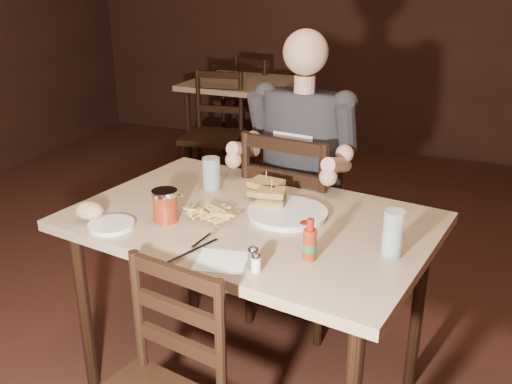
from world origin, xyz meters
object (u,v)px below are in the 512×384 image
(dinner_plate, at_px, (287,214))
(hot_sauce, at_px, (310,239))
(syrup_dispenser, at_px, (165,206))
(bg_chair_far, at_px, (264,105))
(glass_left, at_px, (211,174))
(side_plate, at_px, (111,226))
(main_table, at_px, (251,235))
(glass_right, at_px, (393,233))
(diner, at_px, (300,135))
(bg_table, at_px, (241,92))
(chair_far, at_px, (301,226))
(bg_chair_near, at_px, (213,136))

(dinner_plate, bearing_deg, hot_sauce, -59.75)
(syrup_dispenser, bearing_deg, bg_chair_far, 113.92)
(bg_chair_far, bearing_deg, syrup_dispenser, 124.98)
(glass_left, distance_m, side_plate, 0.50)
(dinner_plate, bearing_deg, side_plate, -149.66)
(main_table, bearing_deg, glass_right, -12.11)
(diner, height_order, side_plate, diner)
(side_plate, bearing_deg, glass_right, 9.19)
(bg_table, bearing_deg, chair_far, -59.83)
(bg_chair_near, height_order, glass_left, bg_chair_near)
(glass_right, distance_m, syrup_dispenser, 0.81)
(diner, bearing_deg, bg_table, 127.17)
(bg_chair_near, xyz_separation_m, syrup_dispenser, (0.80, -2.05, 0.38))
(glass_right, bearing_deg, glass_left, 158.10)
(glass_right, bearing_deg, bg_table, 121.95)
(glass_left, height_order, side_plate, glass_left)
(bg_chair_near, height_order, dinner_plate, bg_chair_near)
(bg_chair_far, relative_size, hot_sauce, 6.47)
(dinner_plate, bearing_deg, bg_chair_near, 122.83)
(bg_table, xyz_separation_m, chair_far, (1.10, -1.89, -0.19))
(hot_sauce, relative_size, side_plate, 0.88)
(glass_left, height_order, syrup_dispenser, glass_left)
(glass_right, bearing_deg, bg_chair_far, 117.18)
(bg_chair_far, relative_size, glass_left, 6.67)
(glass_left, relative_size, side_plate, 0.85)
(bg_chair_near, relative_size, dinner_plate, 3.13)
(dinner_plate, height_order, glass_right, glass_right)
(chair_far, distance_m, syrup_dispenser, 0.84)
(bg_table, bearing_deg, bg_chair_near, -90.00)
(diner, xyz_separation_m, glass_right, (0.51, -0.63, -0.10))
(bg_chair_far, bearing_deg, hot_sauce, 133.63)
(main_table, xyz_separation_m, syrup_dispenser, (-0.28, -0.14, 0.13))
(bg_table, bearing_deg, side_plate, -76.69)
(glass_right, relative_size, side_plate, 0.96)
(chair_far, xyz_separation_m, bg_chair_near, (-1.10, 1.34, -0.03))
(dinner_plate, xyz_separation_m, glass_left, (-0.38, 0.15, 0.06))
(bg_chair_far, relative_size, diner, 1.01)
(bg_chair_near, height_order, hot_sauce, hot_sauce)
(main_table, relative_size, diner, 1.60)
(main_table, bearing_deg, side_plate, -147.80)
(bg_table, xyz_separation_m, bg_chair_near, (0.00, -0.55, -0.23))
(glass_left, bearing_deg, diner, 48.74)
(side_plate, bearing_deg, bg_table, 103.31)
(bg_chair_near, distance_m, glass_left, 1.93)
(diner, bearing_deg, main_table, -84.57)
(syrup_dispenser, distance_m, side_plate, 0.20)
(diner, bearing_deg, hot_sauce, -62.53)
(dinner_plate, xyz_separation_m, side_plate, (-0.55, -0.32, -0.00))
(glass_left, height_order, hot_sauce, hot_sauce)
(bg_chair_far, xyz_separation_m, glass_right, (1.60, -3.12, 0.40))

